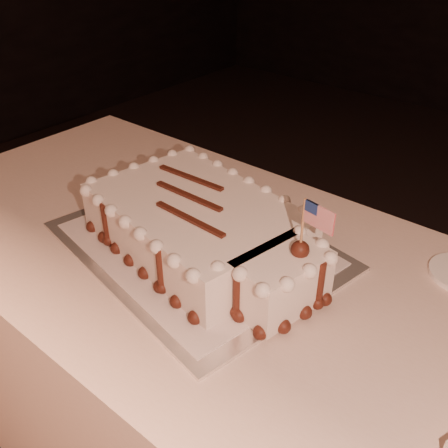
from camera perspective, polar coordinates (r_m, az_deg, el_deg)
The scene contains 3 objects.
cake_board at distance 1.11m, azimuth -3.18°, elevation -2.46°, with size 0.60×0.45×0.01m, color silver.
doily at distance 1.11m, azimuth -3.19°, elevation -2.25°, with size 0.54×0.41×0.00m, color silver.
sheet_cake at distance 1.05m, azimuth -2.22°, elevation -0.56°, with size 0.59×0.40×0.23m.
Camera 1 is at (0.22, -0.06, 1.39)m, focal length 40.00 mm.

